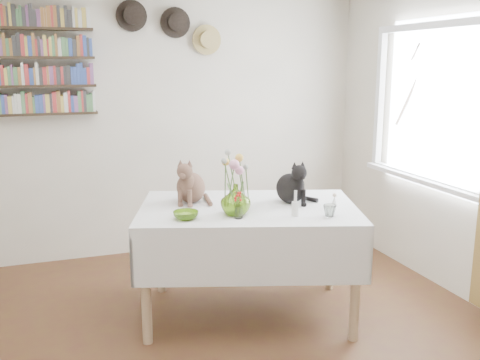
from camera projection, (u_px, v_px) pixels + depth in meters
name	position (u px, v px, depth m)	size (l,w,h in m)	color
room	(238.00, 167.00, 3.06)	(4.08, 4.58, 2.58)	brown
window	(431.00, 117.00, 4.40)	(0.12, 1.52, 1.32)	white
dining_table	(248.00, 233.00, 3.88)	(1.77, 1.41, 0.83)	white
tabby_cat	(191.00, 179.00, 3.92)	(0.23, 0.29, 0.34)	brown
black_cat	(290.00, 180.00, 3.91)	(0.22, 0.28, 0.33)	black
flower_vase	(236.00, 200.00, 3.60)	(0.20, 0.20, 0.21)	#A0D03E
green_bowl	(186.00, 215.00, 3.52)	(0.17, 0.17, 0.05)	#A0D03E
drinking_glass	(330.00, 211.00, 3.57)	(0.09, 0.09, 0.08)	white
candlestick	(295.00, 208.00, 3.58)	(0.05, 0.05, 0.18)	white
berry_jar	(239.00, 205.00, 3.52)	(0.05, 0.05, 0.21)	white
porcelain_figurine	(334.00, 200.00, 3.84)	(0.05, 0.05, 0.10)	white
flower_bouquet	(235.00, 165.00, 3.56)	(0.17, 0.13, 0.39)	#4C7233
bookshelf_unit	(34.00, 62.00, 4.57)	(1.00, 0.16, 0.91)	#302316
wall_hats	(172.00, 26.00, 4.92)	(0.98, 0.09, 0.48)	black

